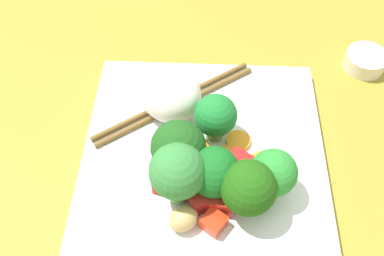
{
  "coord_description": "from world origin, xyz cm",
  "views": [
    {
      "loc": [
        -1.39,
        25.81,
        40.74
      ],
      "look_at": [
        1.43,
        -1.31,
        3.88
      ],
      "focal_mm": 39.94,
      "sensor_mm": 36.0,
      "label": 1
    }
  ],
  "objects_px": {
    "carrot_slice_0": "(221,172)",
    "chopstick_pair": "(175,102)",
    "square_plate": "(204,154)",
    "rice_mound": "(170,93)",
    "sauce_cup": "(365,61)",
    "broccoli_floret_1": "(248,188)"
  },
  "relations": [
    {
      "from": "carrot_slice_0",
      "to": "chopstick_pair",
      "type": "xyz_separation_m",
      "value": [
        0.06,
        -0.09,
        0.0
      ]
    },
    {
      "from": "rice_mound",
      "to": "broccoli_floret_1",
      "type": "height_order",
      "value": "broccoli_floret_1"
    },
    {
      "from": "carrot_slice_0",
      "to": "sauce_cup",
      "type": "bearing_deg",
      "value": -132.58
    },
    {
      "from": "rice_mound",
      "to": "broccoli_floret_1",
      "type": "xyz_separation_m",
      "value": [
        -0.09,
        0.12,
        0.01
      ]
    },
    {
      "from": "carrot_slice_0",
      "to": "rice_mound",
      "type": "bearing_deg",
      "value": -51.45
    },
    {
      "from": "square_plate",
      "to": "chopstick_pair",
      "type": "bearing_deg",
      "value": -57.44
    },
    {
      "from": "carrot_slice_0",
      "to": "chopstick_pair",
      "type": "bearing_deg",
      "value": -56.29
    },
    {
      "from": "square_plate",
      "to": "carrot_slice_0",
      "type": "distance_m",
      "value": 0.04
    },
    {
      "from": "square_plate",
      "to": "sauce_cup",
      "type": "xyz_separation_m",
      "value": [
        -0.2,
        -0.17,
        0.0
      ]
    },
    {
      "from": "carrot_slice_0",
      "to": "sauce_cup",
      "type": "height_order",
      "value": "carrot_slice_0"
    },
    {
      "from": "rice_mound",
      "to": "sauce_cup",
      "type": "relative_size",
      "value": 1.41
    },
    {
      "from": "square_plate",
      "to": "carrot_slice_0",
      "type": "height_order",
      "value": "carrot_slice_0"
    },
    {
      "from": "square_plate",
      "to": "sauce_cup",
      "type": "bearing_deg",
      "value": -140.05
    },
    {
      "from": "rice_mound",
      "to": "carrot_slice_0",
      "type": "bearing_deg",
      "value": 128.55
    },
    {
      "from": "square_plate",
      "to": "rice_mound",
      "type": "height_order",
      "value": "rice_mound"
    },
    {
      "from": "broccoli_floret_1",
      "to": "carrot_slice_0",
      "type": "xyz_separation_m",
      "value": [
        0.03,
        -0.04,
        -0.04
      ]
    },
    {
      "from": "carrot_slice_0",
      "to": "square_plate",
      "type": "bearing_deg",
      "value": -53.86
    },
    {
      "from": "square_plate",
      "to": "chopstick_pair",
      "type": "height_order",
      "value": "chopstick_pair"
    },
    {
      "from": "rice_mound",
      "to": "chopstick_pair",
      "type": "height_order",
      "value": "rice_mound"
    },
    {
      "from": "square_plate",
      "to": "rice_mound",
      "type": "distance_m",
      "value": 0.08
    },
    {
      "from": "chopstick_pair",
      "to": "sauce_cup",
      "type": "distance_m",
      "value": 0.26
    },
    {
      "from": "square_plate",
      "to": "rice_mound",
      "type": "xyz_separation_m",
      "value": [
        0.04,
        -0.05,
        0.04
      ]
    }
  ]
}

